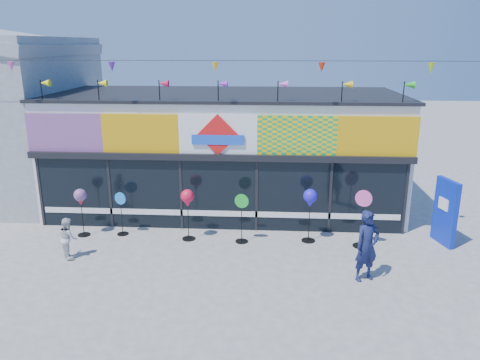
# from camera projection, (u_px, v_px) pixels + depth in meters

# --- Properties ---
(ground) EXTENTS (80.00, 80.00, 0.00)m
(ground) POSITION_uv_depth(u_px,v_px,m) (205.00, 280.00, 11.85)
(ground) COLOR gray
(ground) RESTS_ON ground
(kite_shop) EXTENTS (16.00, 5.70, 5.31)m
(kite_shop) POSITION_uv_depth(u_px,v_px,m) (226.00, 150.00, 16.96)
(kite_shop) COLOR white
(kite_shop) RESTS_ON ground
(blue_sign) EXTENTS (0.40, 1.00, 1.98)m
(blue_sign) POSITION_uv_depth(u_px,v_px,m) (445.00, 212.00, 13.78)
(blue_sign) COLOR #0C27B7
(blue_sign) RESTS_ON ground
(spinner_0) EXTENTS (0.38, 0.38, 1.52)m
(spinner_0) POSITION_uv_depth(u_px,v_px,m) (80.00, 198.00, 14.29)
(spinner_0) COLOR black
(spinner_0) RESTS_ON ground
(spinner_1) EXTENTS (0.38, 0.35, 1.38)m
(spinner_1) POSITION_uv_depth(u_px,v_px,m) (121.00, 212.00, 14.50)
(spinner_1) COLOR black
(spinner_1) RESTS_ON ground
(spinner_2) EXTENTS (0.40, 0.40, 1.59)m
(spinner_2) POSITION_uv_depth(u_px,v_px,m) (188.00, 200.00, 13.98)
(spinner_2) COLOR black
(spinner_2) RESTS_ON ground
(spinner_3) EXTENTS (0.42, 0.39, 1.51)m
(spinner_3) POSITION_uv_depth(u_px,v_px,m) (242.00, 217.00, 13.92)
(spinner_3) COLOR black
(spinner_3) RESTS_ON ground
(spinner_4) EXTENTS (0.42, 0.42, 1.65)m
(spinner_4) POSITION_uv_depth(u_px,v_px,m) (310.00, 200.00, 13.83)
(spinner_4) COLOR black
(spinner_4) RESTS_ON ground
(spinner_5) EXTENTS (0.46, 0.44, 1.74)m
(spinner_5) POSITION_uv_depth(u_px,v_px,m) (362.00, 217.00, 13.57)
(spinner_5) COLOR black
(spinner_5) RESTS_ON ground
(adult_man) EXTENTS (0.80, 0.69, 1.84)m
(adult_man) POSITION_uv_depth(u_px,v_px,m) (367.00, 246.00, 11.64)
(adult_man) COLOR #161C45
(adult_man) RESTS_ON ground
(child) EXTENTS (0.61, 0.65, 1.17)m
(child) POSITION_uv_depth(u_px,v_px,m) (68.00, 238.00, 12.96)
(child) COLOR silver
(child) RESTS_ON ground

